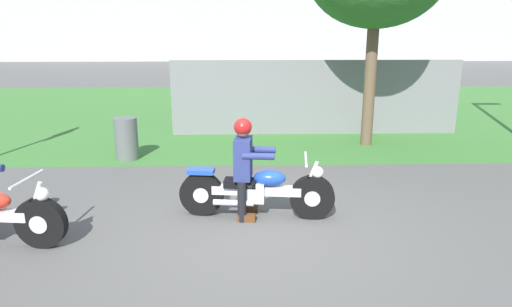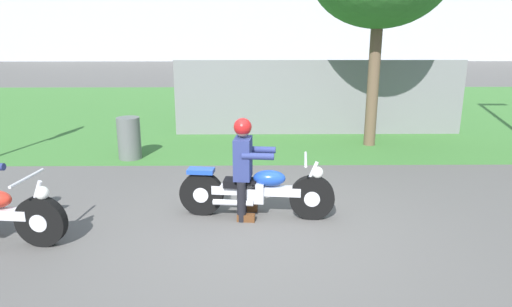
# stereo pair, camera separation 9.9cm
# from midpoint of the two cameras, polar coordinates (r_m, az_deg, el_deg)

# --- Properties ---
(ground) EXTENTS (120.00, 120.00, 0.00)m
(ground) POSITION_cam_midpoint_polar(r_m,az_deg,el_deg) (5.84, 1.17, -10.20)
(ground) COLOR #565451
(grass_verge) EXTENTS (60.00, 12.00, 0.01)m
(grass_verge) POSITION_cam_midpoint_polar(r_m,az_deg,el_deg) (14.54, 0.05, 5.38)
(grass_verge) COLOR #3D7533
(grass_verge) RESTS_ON ground
(motorcycle_lead) EXTENTS (2.13, 0.66, 0.86)m
(motorcycle_lead) POSITION_cam_midpoint_polar(r_m,az_deg,el_deg) (6.26, 0.54, -4.65)
(motorcycle_lead) COLOR black
(motorcycle_lead) RESTS_ON ground
(rider_lead) EXTENTS (0.58, 0.50, 1.38)m
(rider_lead) POSITION_cam_midpoint_polar(r_m,az_deg,el_deg) (6.15, -1.02, -0.85)
(rider_lead) COLOR black
(rider_lead) RESTS_ON ground
(trash_can) EXTENTS (0.45, 0.45, 0.84)m
(trash_can) POSITION_cam_midpoint_polar(r_m,az_deg,el_deg) (9.39, -15.27, 1.85)
(trash_can) COLOR #595E5B
(trash_can) RESTS_ON ground
(fence_segment) EXTENTS (7.00, 0.06, 1.80)m
(fence_segment) POSITION_cam_midpoint_polar(r_m,az_deg,el_deg) (11.24, 8.18, 6.90)
(fence_segment) COLOR slate
(fence_segment) RESTS_ON ground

